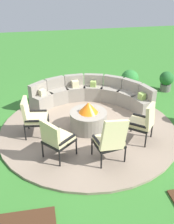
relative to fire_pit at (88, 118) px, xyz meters
name	(u,v)px	position (x,y,z in m)	size (l,w,h in m)	color
ground_plane	(88,130)	(0.00, 0.00, -0.37)	(24.00, 24.00, 0.00)	#387A2D
patio_circle	(88,129)	(0.00, 0.00, -0.34)	(4.69, 4.69, 0.06)	gray
fire_pit	(88,118)	(0.00, 0.00, 0.00)	(0.97, 0.97, 0.77)	gray
curved_stone_bench	(92,94)	(0.39, 1.41, 0.01)	(3.54, 1.82, 0.79)	gray
lounge_chair_front_left	(33,116)	(-1.42, -0.01, 0.23)	(0.66, 0.64, 1.00)	black
lounge_chair_front_right	(56,138)	(-0.93, -1.08, 0.23)	(0.82, 0.84, 1.03)	black
lounge_chair_back_left	(111,140)	(0.22, -1.41, 0.26)	(0.73, 0.69, 1.15)	black
lounge_chair_back_right	(143,121)	(1.20, -0.77, 0.23)	(0.78, 0.79, 1.03)	black
potted_plant_1	(166,80)	(3.11, 2.03, 0.01)	(0.48, 0.48, 0.69)	#605B56
potted_plant_2	(130,81)	(1.79, 2.04, 0.10)	(0.58, 0.58, 0.83)	brown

